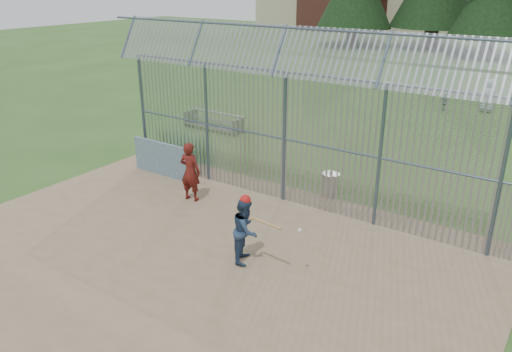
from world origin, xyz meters
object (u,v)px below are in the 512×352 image
Objects in this scene: batter at (246,230)px; onlooker at (190,172)px; trash_can at (330,184)px; bleacher at (214,121)px; dugout_wall at (162,159)px.

onlooker is (-3.49, 1.98, 0.12)m from batter.
bleacher is at bearing 154.18° from trash_can.
batter is 4.02m from onlooker.
onlooker is (2.23, -1.02, 0.33)m from dugout_wall.
onlooker is 0.62× the size of bleacher.
batter is at bearing 142.61° from onlooker.
batter reaches higher than dugout_wall.
dugout_wall is at bearing -32.51° from onlooker.
batter is 0.87× the size of onlooker.
dugout_wall is at bearing -162.72° from trash_can.
batter is (5.72, -3.00, 0.22)m from dugout_wall.
bleacher is (-7.77, 3.76, 0.03)m from trash_can.
bleacher is at bearing 19.94° from batter.
bleacher is at bearing -64.33° from onlooker.
onlooker is at bearing 37.84° from batter.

